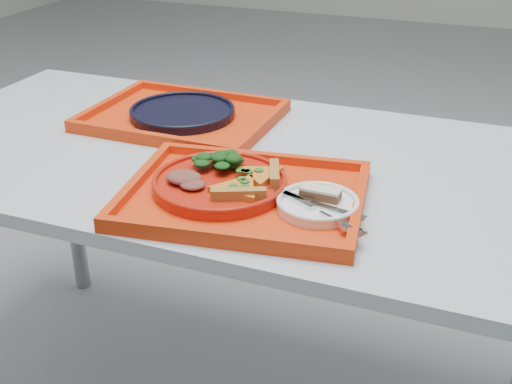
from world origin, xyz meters
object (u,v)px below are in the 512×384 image
tray_far (183,119)px  dinner_plate (220,185)px  navy_plate (183,113)px  tray_main (244,199)px  dessert_bar (320,193)px

tray_far → dinner_plate: (0.25, -0.33, 0.02)m
tray_far → navy_plate: 0.01m
tray_main → navy_plate: size_ratio=1.73×
tray_far → navy_plate: size_ratio=1.73×
dinner_plate → navy_plate: 0.42m
navy_plate → tray_far: bearing=0.0°
dessert_bar → tray_far: bearing=146.4°
navy_plate → dessert_bar: (0.45, -0.32, 0.02)m
tray_main → dinner_plate: (-0.05, 0.01, 0.02)m
tray_main → dessert_bar: (0.14, 0.02, 0.03)m
tray_main → dessert_bar: dessert_bar is taller
tray_main → navy_plate: bearing=123.8°
tray_far → dinner_plate: dinner_plate is taller
tray_far → tray_main: bearing=-47.6°
dinner_plate → dessert_bar: (0.20, 0.01, 0.02)m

